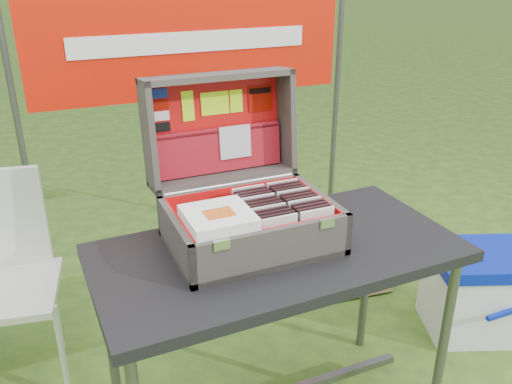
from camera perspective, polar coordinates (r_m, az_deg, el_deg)
name	(u,v)px	position (r m, az deg, el deg)	size (l,w,h in m)	color
table	(276,340)	(2.07, 2.16, -15.28)	(1.24, 0.62, 0.78)	black
table_top	(278,253)	(1.86, 2.33, -6.42)	(1.24, 0.62, 0.04)	black
table_leg_fr	(443,346)	(2.19, 19.09, -15.05)	(0.04, 0.04, 0.74)	#59595B
table_leg_bl	(111,343)	(2.16, -15.03, -15.06)	(0.04, 0.04, 0.74)	#59595B
table_leg_br	(366,277)	(2.50, 11.52, -8.81)	(0.04, 0.04, 0.74)	#59595B
suitcase	(244,167)	(1.81, -1.25, 2.70)	(0.55, 0.55, 0.53)	#554F48
suitcase_base_bottom	(251,241)	(1.87, -0.49, -5.22)	(0.55, 0.39, 0.02)	#554F48
suitcase_base_wall_front	(274,250)	(1.69, 1.96, -6.14)	(0.55, 0.02, 0.15)	#554F48
suitcase_base_wall_back	(232,204)	(1.99, -2.56, -1.26)	(0.55, 0.02, 0.15)	#554F48
suitcase_base_wall_left	(176,240)	(1.76, -8.46, -5.01)	(0.02, 0.39, 0.15)	#554F48
suitcase_base_wall_right	(320,212)	(1.94, 6.70, -2.08)	(0.02, 0.39, 0.15)	#554F48
suitcase_liner_floor	(251,238)	(1.86, -0.49, -4.85)	(0.51, 0.35, 0.01)	red
suitcase_latch_left	(222,245)	(1.59, -3.65, -5.57)	(0.05, 0.01, 0.03)	silver
suitcase_latch_right	(327,223)	(1.72, 7.47, -3.27)	(0.05, 0.01, 0.03)	silver
suitcase_hinge	(230,184)	(1.97, -2.71, 0.80)	(0.02, 0.02, 0.49)	silver
suitcase_lid_back	(215,125)	(2.05, -4.37, 7.03)	(0.55, 0.39, 0.02)	#554F48
suitcase_lid_rim_far	(217,76)	(1.96, -4.12, 12.05)	(0.55, 0.02, 0.15)	#554F48
suitcase_lid_rim_near	(223,177)	(2.03, -3.46, 1.63)	(0.55, 0.02, 0.15)	#554F48
suitcase_lid_rim_left	(149,137)	(1.92, -11.23, 5.73)	(0.02, 0.39, 0.15)	#554F48
suitcase_lid_rim_right	(285,120)	(2.09, 3.11, 7.58)	(0.02, 0.39, 0.15)	#554F48
suitcase_lid_liner	(216,126)	(2.04, -4.24, 6.97)	(0.50, 0.35, 0.01)	red
suitcase_liner_wall_front	(273,245)	(1.69, 1.76, -5.62)	(0.51, 0.01, 0.13)	red
suitcase_liner_wall_back	(233,203)	(1.97, -2.43, -1.13)	(0.51, 0.01, 0.13)	red
suitcase_liner_wall_left	(180,236)	(1.76, -8.05, -4.62)	(0.01, 0.35, 0.13)	red
suitcase_liner_wall_right	(316,210)	(1.93, 6.36, -1.86)	(0.01, 0.35, 0.13)	red
suitcase_lid_pocket	(219,151)	(2.04, -3.90, 4.37)	(0.49, 0.16, 0.03)	maroon
suitcase_pocket_edge	(218,130)	(2.01, -3.98, 6.50)	(0.48, 0.02, 0.02)	maroon
suitcase_pocket_cd	(235,142)	(2.03, -2.22, 5.30)	(0.12, 0.12, 0.01)	silver
lid_sticker_cc_a	(160,93)	(1.95, -10.11, 10.20)	(0.05, 0.03, 0.00)	#1933B2
lid_sticker_cc_b	(161,105)	(1.96, -10.00, 9.05)	(0.05, 0.03, 0.00)	#9A0C01
lid_sticker_cc_c	(162,116)	(1.97, -9.89, 7.90)	(0.05, 0.03, 0.00)	white
lid_sticker_cc_d	(163,127)	(1.97, -9.78, 6.76)	(0.05, 0.03, 0.00)	black
lid_card_neon_tall	(188,106)	(1.99, -7.18, 8.96)	(0.04, 0.11, 0.00)	#C2FE14
lid_card_neon_main	(215,103)	(2.02, -4.34, 9.30)	(0.11, 0.08, 0.00)	#C2FE14
lid_card_neon_small	(236,101)	(2.04, -2.10, 9.55)	(0.05, 0.08, 0.00)	#C2FE14
lid_sticker_band	(260,98)	(2.08, 0.45, 9.82)	(0.10, 0.10, 0.00)	#9A0C01
lid_sticker_band_bar	(260,91)	(2.07, 0.42, 10.63)	(0.09, 0.02, 0.00)	black
cd_left_0	(280,236)	(1.72, 2.50, -4.69)	(0.12, 0.01, 0.14)	silver
cd_left_1	(277,233)	(1.73, 2.19, -4.38)	(0.12, 0.01, 0.14)	black
cd_left_2	(274,230)	(1.75, 1.89, -4.07)	(0.12, 0.01, 0.14)	black
cd_left_3	(271,228)	(1.77, 1.60, -3.77)	(0.12, 0.01, 0.14)	black
cd_left_4	(268,225)	(1.79, 1.31, -3.48)	(0.12, 0.01, 0.14)	silver
cd_left_5	(266,222)	(1.80, 1.02, -3.19)	(0.12, 0.01, 0.14)	black
cd_left_6	(263,219)	(1.82, 0.74, -2.91)	(0.12, 0.01, 0.14)	black
cd_left_7	(260,217)	(1.84, 0.47, -2.64)	(0.12, 0.01, 0.14)	black
cd_left_8	(258,214)	(1.86, 0.20, -2.37)	(0.12, 0.01, 0.14)	silver
cd_left_9	(255,212)	(1.87, -0.06, -2.10)	(0.12, 0.01, 0.14)	black
cd_left_10	(253,209)	(1.89, -0.32, -1.84)	(0.12, 0.01, 0.14)	black
cd_left_11	(251,207)	(1.91, -0.57, -1.58)	(0.12, 0.01, 0.14)	black
cd_left_12	(248,205)	(1.93, -0.82, -1.33)	(0.12, 0.01, 0.14)	silver
cd_right_0	(316,229)	(1.77, 6.38, -3.86)	(0.12, 0.01, 0.14)	silver
cd_right_1	(313,226)	(1.79, 6.04, -3.57)	(0.12, 0.01, 0.14)	black
cd_right_2	(310,223)	(1.81, 5.71, -3.28)	(0.12, 0.01, 0.14)	black
cd_right_3	(307,220)	(1.82, 5.39, -3.00)	(0.12, 0.01, 0.14)	black
cd_right_4	(304,218)	(1.84, 5.07, -2.73)	(0.12, 0.01, 0.14)	silver
cd_right_5	(301,215)	(1.86, 4.76, -2.46)	(0.12, 0.01, 0.14)	black
cd_right_6	(298,213)	(1.87, 4.45, -2.19)	(0.12, 0.01, 0.14)	black
cd_right_7	(295,210)	(1.89, 4.15, -1.93)	(0.12, 0.01, 0.14)	black
cd_right_8	(292,208)	(1.91, 3.86, -1.67)	(0.12, 0.01, 0.14)	silver
cd_right_9	(290,205)	(1.93, 3.57, -1.42)	(0.12, 0.01, 0.14)	black
cd_right_10	(287,203)	(1.94, 3.28, -1.17)	(0.12, 0.01, 0.14)	black
cd_right_11	(284,201)	(1.96, 3.00, -0.93)	(0.12, 0.01, 0.14)	black
cd_right_12	(282,199)	(1.98, 2.73, -0.69)	(0.12, 0.01, 0.14)	silver
songbook_0	(218,222)	(1.70, -3.98, -3.12)	(0.21, 0.21, 0.01)	white
songbook_1	(218,220)	(1.69, -3.99, -2.97)	(0.21, 0.21, 0.01)	white
songbook_2	(218,219)	(1.69, -3.99, -2.82)	(0.21, 0.21, 0.01)	white
songbook_3	(218,217)	(1.69, -4.00, -2.66)	(0.21, 0.21, 0.01)	white
songbook_4	(218,216)	(1.69, -4.00, -2.51)	(0.21, 0.21, 0.01)	white
songbook_5	(218,214)	(1.68, -4.00, -2.36)	(0.21, 0.21, 0.01)	white
songbook_6	(218,213)	(1.68, -4.01, -2.21)	(0.21, 0.21, 0.01)	white
songbook_graphic	(219,213)	(1.67, -3.90, -2.22)	(0.09, 0.07, 0.00)	#D85919
cooler	(479,291)	(2.84, 22.40, -9.66)	(0.48, 0.37, 0.42)	white
cooler_body	(478,296)	(2.86, 22.31, -10.14)	(0.46, 0.34, 0.37)	white
cooler_lid	(485,258)	(2.75, 22.99, -6.44)	(0.48, 0.37, 0.06)	#071DA8
cooler_handle	(512,311)	(2.73, 25.32, -11.26)	(0.29, 0.02, 0.02)	#071DA8
chair	(3,295)	(2.40, -25.05, -9.75)	(0.42, 0.46, 0.91)	silver
chair_seat	(3,292)	(2.39, -25.09, -9.54)	(0.42, 0.42, 0.03)	silver
chair_leg_fr	(62,355)	(2.37, -19.70, -15.87)	(0.02, 0.02, 0.47)	silver
chair_leg_br	(55,307)	(2.66, -20.38, -11.23)	(0.02, 0.02, 0.47)	silver
chair_upright_right	(39,215)	(2.46, -21.89, -2.24)	(0.02, 0.02, 0.44)	silver
cardboard_box	(360,262)	(2.97, 10.92, -7.25)	(0.35, 0.06, 0.37)	#9B764F
banner_post_left	(23,150)	(2.78, -23.37, 4.09)	(0.03, 0.03, 1.70)	#59595B
banner_post_right	(335,112)	(3.23, 8.35, 8.33)	(0.03, 0.03, 1.70)	#59595B
banner	(192,41)	(2.78, -6.72, 15.46)	(1.60, 0.01, 0.55)	red
banner_text	(193,42)	(2.77, -6.65, 15.43)	(1.20, 0.00, 0.10)	white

